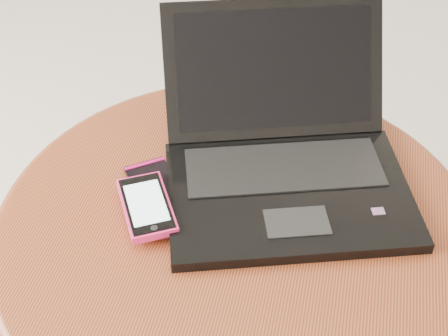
# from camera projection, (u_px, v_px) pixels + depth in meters

# --- Properties ---
(table) EXTENTS (0.68, 0.68, 0.54)m
(table) POSITION_uv_depth(u_px,v_px,m) (236.00, 271.00, 0.98)
(table) COLOR brown
(table) RESTS_ON ground
(laptop) EXTENTS (0.43, 0.43, 0.20)m
(laptop) POSITION_uv_depth(u_px,v_px,m) (284.00, 156.00, 0.94)
(laptop) COLOR black
(laptop) RESTS_ON table
(phone_black) EXTENTS (0.12, 0.13, 0.01)m
(phone_black) POSITION_uv_depth(u_px,v_px,m) (156.00, 189.00, 0.94)
(phone_black) COLOR black
(phone_black) RESTS_ON table
(phone_pink) EXTENTS (0.11, 0.13, 0.01)m
(phone_pink) POSITION_uv_depth(u_px,v_px,m) (147.00, 206.00, 0.90)
(phone_pink) COLOR #F92A72
(phone_pink) RESTS_ON phone_black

